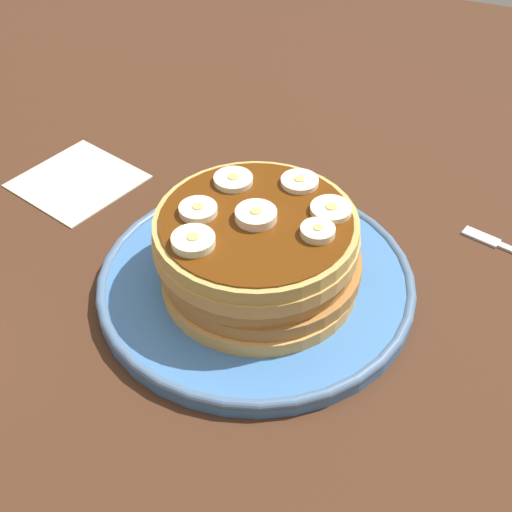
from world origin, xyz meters
TOP-DOWN VIEW (x-y plane):
  - ground_plane at (0.00, 0.00)cm, footprint 140.00×140.00cm
  - plate at (0.00, 0.00)cm, footprint 27.58×27.58cm
  - pancake_stack at (0.12, 0.27)cm, footprint 17.67×17.57cm
  - banana_slice_0 at (0.46, -0.33)cm, footprint 3.41×3.41cm
  - banana_slice_1 at (0.99, -4.67)cm, footprint 3.15×3.15cm
  - banana_slice_2 at (-3.95, -3.65)cm, footprint 3.38×3.38cm
  - banana_slice_3 at (0.14, 5.20)cm, footprint 2.78×2.78cm
  - banana_slice_4 at (4.65, -3.37)cm, footprint 3.45×3.45cm
  - banana_slice_5 at (-5.81, 1.71)cm, footprint 3.25×3.25cm
  - banana_slice_6 at (-3.11, 5.33)cm, footprint 3.42×3.42cm
  - napkin at (-7.96, -23.12)cm, footprint 13.79×13.79cm

SIDE VIEW (x-z plane):
  - ground_plane at x=0.00cm, z-range -3.00..0.00cm
  - napkin at x=-7.96cm, z-range 0.00..0.30cm
  - plate at x=0.00cm, z-range 0.06..1.65cm
  - pancake_stack at x=0.12cm, z-range 1.34..7.90cm
  - banana_slice_5 at x=-5.81cm, z-range 7.70..8.41cm
  - banana_slice_6 at x=-3.11cm, z-range 7.70..8.44cm
  - banana_slice_2 at x=-3.95cm, z-range 7.70..8.46cm
  - banana_slice_1 at x=0.99cm, z-range 7.69..8.55cm
  - banana_slice_3 at x=0.14cm, z-range 7.69..8.58cm
  - banana_slice_4 at x=4.65cm, z-range 7.69..8.63cm
  - banana_slice_0 at x=0.46cm, z-range 7.69..8.73cm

